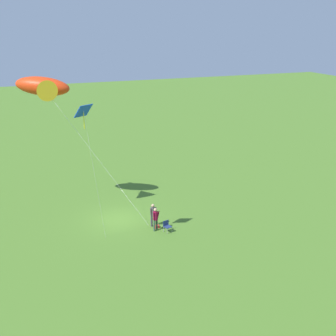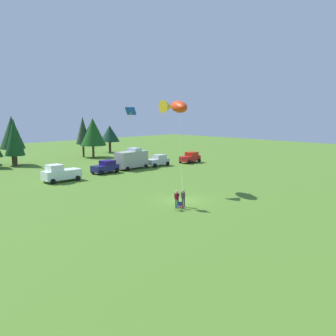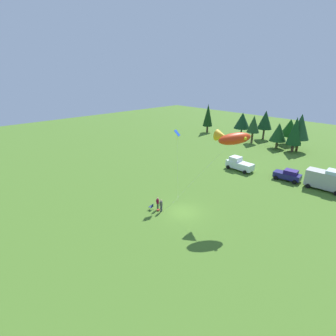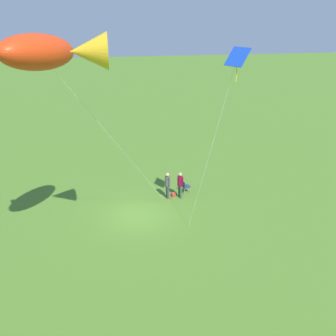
{
  "view_description": "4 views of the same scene",
  "coord_description": "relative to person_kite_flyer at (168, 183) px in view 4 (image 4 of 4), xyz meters",
  "views": [
    {
      "loc": [
        -31.56,
        8.6,
        14.45
      ],
      "look_at": [
        -4.26,
        -2.29,
        5.08
      ],
      "focal_mm": 50.0,
      "sensor_mm": 36.0,
      "label": 1
    },
    {
      "loc": [
        -29.44,
        -27.49,
        9.41
      ],
      "look_at": [
        -1.97,
        0.25,
        3.61
      ],
      "focal_mm": 42.0,
      "sensor_mm": 36.0,
      "label": 2
    },
    {
      "loc": [
        20.29,
        -22.1,
        17.29
      ],
      "look_at": [
        -3.19,
        0.3,
        5.19
      ],
      "focal_mm": 28.0,
      "sensor_mm": 36.0,
      "label": 3
    },
    {
      "loc": [
        1.73,
        20.23,
        11.33
      ],
      "look_at": [
        -1.7,
        0.42,
        3.07
      ],
      "focal_mm": 42.0,
      "sensor_mm": 36.0,
      "label": 4
    }
  ],
  "objects": [
    {
      "name": "ground_plane",
      "position": [
        2.08,
        1.98,
        -1.02
      ],
      "size": [
        160.0,
        160.0,
        0.0
      ],
      "primitive_type": "plane",
      "color": "#497326"
    },
    {
      "name": "person_kite_flyer",
      "position": [
        0.0,
        0.0,
        0.0
      ],
      "size": [
        0.38,
        0.51,
        1.74
      ],
      "rotation": [
        0.0,
        0.0,
        3.27
      ],
      "color": "#3B3947",
      "rests_on": "ground"
    },
    {
      "name": "folding_chair",
      "position": [
        -1.25,
        -0.6,
        -0.53
      ],
      "size": [
        0.6,
        0.6,
        0.82
      ],
      "rotation": [
        0.0,
        0.0,
        3.43
      ],
      "color": "navy",
      "rests_on": "ground"
    },
    {
      "name": "person_spectator",
      "position": [
        -0.79,
        0.09,
        0.0
      ],
      "size": [
        0.43,
        0.58,
        1.74
      ],
      "rotation": [
        0.0,
        0.0,
        3.48
      ],
      "color": "#364F3D",
      "rests_on": "ground"
    },
    {
      "name": "backpack_on_grass",
      "position": [
        -0.41,
        -0.15,
        -0.91
      ],
      "size": [
        0.25,
        0.34,
        0.22
      ],
      "primitive_type": "cube",
      "rotation": [
        0.0,
        0.0,
        1.67
      ],
      "color": "red",
      "rests_on": "ground"
    },
    {
      "name": "kite_large_fish",
      "position": [
        5.54,
        6.37,
        8.74
      ],
      "size": [
        7.52,
        8.36,
        10.62
      ],
      "color": "red",
      "rests_on": "ground"
    },
    {
      "name": "kite_diamond_blue",
      "position": [
        -2.23,
        5.08,
        8.04
      ],
      "size": [
        2.27,
        2.01,
        9.68
      ],
      "color": "blue",
      "rests_on": "ground"
    }
  ]
}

